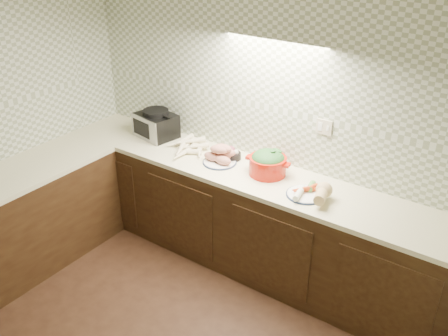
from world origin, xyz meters
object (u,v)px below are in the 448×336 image
Objects in this scene: veg_plate at (314,191)px; toaster_oven at (156,124)px; dutch_oven at (268,163)px; sweet_potato_plate at (220,155)px; onion_bowl at (232,154)px; parsnip_pile at (193,148)px.

toaster_oven is at bearing 174.77° from veg_plate.
dutch_oven is 0.49m from veg_plate.
onion_bowl is at bearing 71.95° from sweet_potato_plate.
onion_bowl is at bearing 161.62° from dutch_oven.
onion_bowl is at bearing 168.57° from veg_plate.
toaster_oven is 1.25m from dutch_oven.
onion_bowl is at bearing 12.61° from parsnip_pile.
parsnip_pile is 0.76m from dutch_oven.
onion_bowl is (0.85, 0.02, -0.08)m from toaster_oven.
onion_bowl is (0.04, 0.12, -0.02)m from sweet_potato_plate.
toaster_oven reaches higher than parsnip_pile.
dutch_oven reaches higher than veg_plate.
dutch_oven is at bearing 8.17° from toaster_oven.
veg_plate is (1.72, -0.16, -0.08)m from toaster_oven.
veg_plate is (0.87, -0.18, 0.01)m from onion_bowl.
parsnip_pile is (0.49, -0.06, -0.09)m from toaster_oven.
toaster_oven is 0.86m from onion_bowl.
toaster_oven reaches higher than dutch_oven.
sweet_potato_plate is 0.82× the size of veg_plate.
toaster_oven is 0.90× the size of parsnip_pile.
onion_bowl is 0.43× the size of veg_plate.
sweet_potato_plate is 0.91m from veg_plate.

